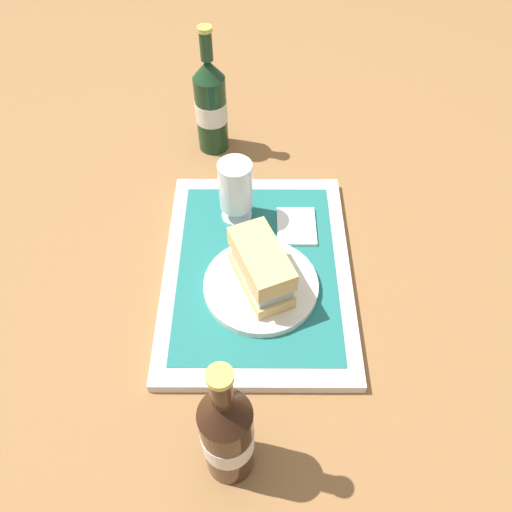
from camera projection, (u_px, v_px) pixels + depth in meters
name	position (u px, v px, depth m)	size (l,w,h in m)	color
ground_plane	(256.00, 274.00, 0.88)	(3.00, 3.00, 0.00)	olive
tray	(256.00, 270.00, 0.87)	(0.44, 0.32, 0.02)	silver
placemat	(256.00, 267.00, 0.87)	(0.38, 0.27, 0.00)	#1E6B66
plate	(260.00, 286.00, 0.83)	(0.19, 0.19, 0.01)	silver
sandwich	(259.00, 266.00, 0.79)	(0.14, 0.11, 0.08)	tan
beer_glass	(235.00, 188.00, 0.88)	(0.06, 0.06, 0.12)	silver
napkin_folded	(295.00, 226.00, 0.92)	(0.09, 0.07, 0.01)	white
beer_bottle	(210.00, 105.00, 1.02)	(0.07, 0.07, 0.27)	#19381E
second_bottle	(226.00, 434.00, 0.60)	(0.07, 0.07, 0.27)	black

